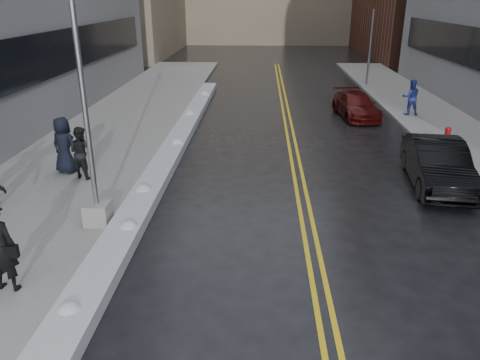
# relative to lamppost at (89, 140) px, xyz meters

# --- Properties ---
(ground) EXTENTS (160.00, 160.00, 0.00)m
(ground) POSITION_rel_lamppost_xyz_m (3.30, -2.00, -2.53)
(ground) COLOR black
(ground) RESTS_ON ground
(sidewalk_west) EXTENTS (5.50, 50.00, 0.15)m
(sidewalk_west) POSITION_rel_lamppost_xyz_m (-2.45, 8.00, -2.46)
(sidewalk_west) COLOR gray
(sidewalk_west) RESTS_ON ground
(sidewalk_east) EXTENTS (4.00, 50.00, 0.15)m
(sidewalk_east) POSITION_rel_lamppost_xyz_m (13.30, 8.00, -2.46)
(sidewalk_east) COLOR gray
(sidewalk_east) RESTS_ON ground
(lane_line_left) EXTENTS (0.12, 50.00, 0.01)m
(lane_line_left) POSITION_rel_lamppost_xyz_m (5.65, 8.00, -2.53)
(lane_line_left) COLOR gold
(lane_line_left) RESTS_ON ground
(lane_line_right) EXTENTS (0.12, 50.00, 0.01)m
(lane_line_right) POSITION_rel_lamppost_xyz_m (5.95, 8.00, -2.53)
(lane_line_right) COLOR gold
(lane_line_right) RESTS_ON ground
(snow_ridge) EXTENTS (0.90, 30.00, 0.34)m
(snow_ridge) POSITION_rel_lamppost_xyz_m (0.85, 6.00, -2.36)
(snow_ridge) COLOR silver
(snow_ridge) RESTS_ON ground
(lamppost) EXTENTS (0.65, 0.65, 7.62)m
(lamppost) POSITION_rel_lamppost_xyz_m (0.00, 0.00, 0.00)
(lamppost) COLOR gray
(lamppost) RESTS_ON sidewalk_west
(fire_hydrant) EXTENTS (0.26, 0.26, 0.73)m
(fire_hydrant) POSITION_rel_lamppost_xyz_m (12.30, 8.00, -1.98)
(fire_hydrant) COLOR maroon
(fire_hydrant) RESTS_ON sidewalk_east
(traffic_signal) EXTENTS (0.16, 0.20, 6.00)m
(traffic_signal) POSITION_rel_lamppost_xyz_m (11.80, 22.00, 0.87)
(traffic_signal) COLOR gray
(traffic_signal) RESTS_ON sidewalk_east
(pedestrian_fedora) EXTENTS (0.78, 0.55, 2.00)m
(pedestrian_fedora) POSITION_rel_lamppost_xyz_m (-0.93, -3.13, -1.38)
(pedestrian_fedora) COLOR black
(pedestrian_fedora) RESTS_ON sidewalk_west
(pedestrian_b) EXTENTS (1.08, 0.98, 1.79)m
(pedestrian_b) POSITION_rel_lamppost_xyz_m (-1.65, 3.45, -1.49)
(pedestrian_b) COLOR black
(pedestrian_b) RESTS_ON sidewalk_west
(pedestrian_c) EXTENTS (1.13, 0.92, 2.00)m
(pedestrian_c) POSITION_rel_lamppost_xyz_m (-2.41, 3.87, -1.38)
(pedestrian_c) COLOR black
(pedestrian_c) RESTS_ON sidewalk_west
(pedestrian_east) EXTENTS (0.91, 0.72, 1.83)m
(pedestrian_east) POSITION_rel_lamppost_xyz_m (12.19, 13.13, -1.47)
(pedestrian_east) COLOR navy
(pedestrian_east) RESTS_ON sidewalk_east
(car_black) EXTENTS (2.14, 4.86, 1.55)m
(car_black) POSITION_rel_lamppost_xyz_m (10.34, 3.58, -1.76)
(car_black) COLOR black
(car_black) RESTS_ON ground
(car_maroon) EXTENTS (2.21, 4.47, 1.25)m
(car_maroon) POSITION_rel_lamppost_xyz_m (9.40, 13.10, -1.91)
(car_maroon) COLOR #410B0A
(car_maroon) RESTS_ON ground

